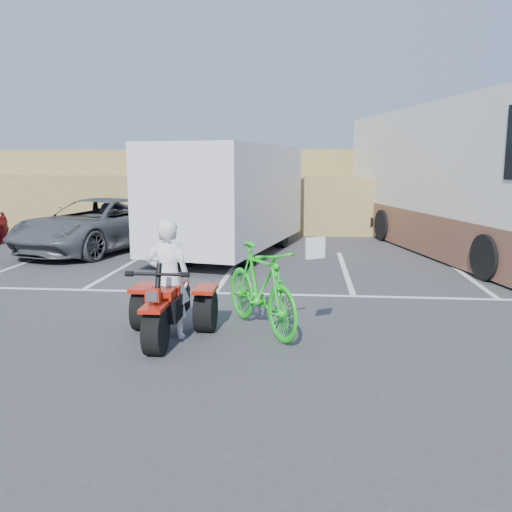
# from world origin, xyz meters

# --- Properties ---
(ground) EXTENTS (100.00, 100.00, 0.00)m
(ground) POSITION_xyz_m (0.00, 0.00, 0.00)
(ground) COLOR #38383B
(ground) RESTS_ON ground
(parking_stripes) EXTENTS (28.00, 5.16, 0.01)m
(parking_stripes) POSITION_xyz_m (0.87, 4.07, 0.00)
(parking_stripes) COLOR white
(parking_stripes) RESTS_ON ground
(grass_embankment) EXTENTS (40.00, 8.50, 3.10)m
(grass_embankment) POSITION_xyz_m (0.00, 15.48, 1.42)
(grass_embankment) COLOR olive
(grass_embankment) RESTS_ON ground
(red_trike_atv) EXTENTS (1.28, 1.71, 1.10)m
(red_trike_atv) POSITION_xyz_m (-0.19, -0.51, 0.00)
(red_trike_atv) COLOR #AA1909
(red_trike_atv) RESTS_ON ground
(rider) EXTENTS (0.64, 0.42, 1.75)m
(rider) POSITION_xyz_m (-0.19, -0.36, 0.88)
(rider) COLOR white
(rider) RESTS_ON ground
(green_dirt_bike) EXTENTS (1.70, 2.21, 1.33)m
(green_dirt_bike) POSITION_xyz_m (1.10, 0.10, 0.66)
(green_dirt_bike) COLOR #14BF19
(green_dirt_bike) RESTS_ON ground
(grey_pickup) EXTENTS (4.09, 5.95, 1.51)m
(grey_pickup) POSITION_xyz_m (-4.30, 7.28, 0.76)
(grey_pickup) COLOR #4A4D52
(grey_pickup) RESTS_ON ground
(cargo_trailer) EXTENTS (3.85, 6.83, 3.00)m
(cargo_trailer) POSITION_xyz_m (-0.37, 7.08, 1.63)
(cargo_trailer) COLOR silver
(cargo_trailer) RESTS_ON ground
(rv_motorhome) EXTENTS (5.37, 11.64, 4.06)m
(rv_motorhome) POSITION_xyz_m (6.15, 8.28, 1.76)
(rv_motorhome) COLOR silver
(rv_motorhome) RESTS_ON ground
(quad_atv_blue) EXTENTS (1.65, 1.88, 1.02)m
(quad_atv_blue) POSITION_xyz_m (-3.73, 7.95, 0.00)
(quad_atv_blue) COLOR navy
(quad_atv_blue) RESTS_ON ground
(quad_atv_green) EXTENTS (1.39, 1.61, 0.89)m
(quad_atv_green) POSITION_xyz_m (-1.42, 5.62, 0.00)
(quad_atv_green) COLOR #13531D
(quad_atv_green) RESTS_ON ground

